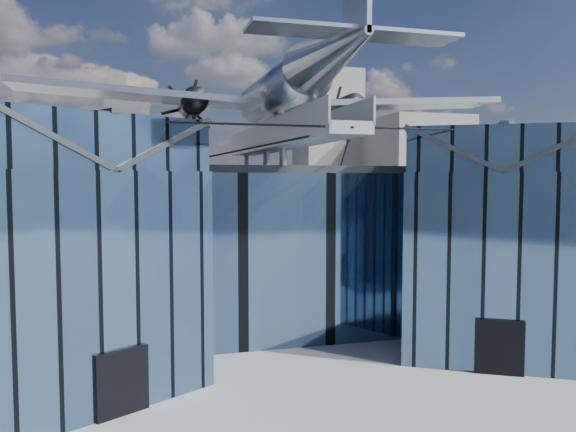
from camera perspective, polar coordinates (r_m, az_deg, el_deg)
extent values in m
plane|color=gray|center=(29.33, 1.08, -14.44)|extent=(120.00, 120.00, 0.00)
cube|color=#426287|center=(36.84, -2.91, -3.11)|extent=(28.00, 14.00, 9.50)
cube|color=#272A2E|center=(36.58, -2.94, 4.61)|extent=(28.00, 14.00, 0.40)
cube|color=#426287|center=(26.20, -20.96, -6.18)|extent=(11.79, 11.43, 9.50)
cube|color=#426287|center=(25.86, -21.27, 6.70)|extent=(11.56, 11.20, 2.20)
cube|color=#272A2E|center=(25.02, -26.00, 6.68)|extent=(7.98, 9.23, 2.40)
cube|color=#272A2E|center=(26.87, -16.86, 6.67)|extent=(7.98, 9.23, 2.40)
cube|color=#272A2E|center=(25.95, -21.33, 9.23)|extent=(4.30, 7.10, 0.18)
cube|color=black|center=(23.55, -16.49, -15.90)|extent=(2.03, 1.32, 2.60)
cube|color=black|center=(28.33, -12.62, -5.28)|extent=(0.34, 0.34, 9.50)
cube|color=#426287|center=(31.95, 20.05, -4.40)|extent=(11.79, 11.43, 9.50)
cube|color=#426287|center=(31.67, 20.29, 6.14)|extent=(11.56, 11.20, 2.20)
cube|color=#272A2E|center=(31.53, 16.20, 6.24)|extent=(7.98, 9.23, 2.40)
cube|color=#272A2E|center=(31.97, 24.33, 6.01)|extent=(7.98, 9.23, 2.40)
cube|color=#272A2E|center=(31.74, 20.34, 8.21)|extent=(4.30, 7.10, 0.18)
cube|color=black|center=(28.71, 20.68, -12.37)|extent=(2.03, 1.32, 2.60)
cube|color=black|center=(31.82, 11.94, -4.28)|extent=(0.34, 0.34, 9.50)
cube|color=#979BA4|center=(31.29, -0.74, 7.32)|extent=(1.80, 21.00, 0.50)
cube|color=#979BA4|center=(31.12, -2.36, 8.54)|extent=(0.08, 21.00, 1.10)
cube|color=#979BA4|center=(31.58, 0.86, 8.47)|extent=(0.08, 21.00, 1.10)
cylinder|color=#979BA4|center=(40.51, -4.18, 5.55)|extent=(0.44, 0.44, 1.35)
cylinder|color=#979BA4|center=(34.65, -2.22, 5.86)|extent=(0.44, 0.44, 1.35)
cylinder|color=#979BA4|center=(30.77, -0.50, 6.12)|extent=(0.44, 0.44, 1.35)
cylinder|color=#979BA4|center=(31.84, -0.97, 8.97)|extent=(0.70, 0.70, 1.40)
cylinder|color=black|center=(22.97, -8.77, 9.31)|extent=(10.55, 6.08, 0.69)
cylinder|color=black|center=(26.35, 14.81, 8.51)|extent=(10.55, 6.08, 0.69)
cylinder|color=black|center=(28.66, -5.56, 6.53)|extent=(6.09, 17.04, 1.19)
cylinder|color=black|center=(30.28, 5.77, 6.38)|extent=(6.09, 17.04, 1.19)
cylinder|color=#A3A8B0|center=(32.08, -0.98, 12.44)|extent=(2.50, 11.00, 2.50)
sphere|color=#A3A8B0|center=(37.38, -3.13, 11.21)|extent=(2.50, 2.50, 2.50)
cube|color=black|center=(36.51, -2.79, 12.48)|extent=(1.60, 1.40, 0.50)
cone|color=#A3A8B0|center=(23.67, 4.72, 16.29)|extent=(2.50, 7.00, 2.50)
cube|color=#A3A8B0|center=(21.72, 6.83, 17.96)|extent=(8.00, 1.80, 0.14)
cube|color=#A3A8B0|center=(32.03, -13.93, 11.80)|extent=(14.00, 3.20, 1.08)
cylinder|color=black|center=(32.75, -9.67, 11.24)|extent=(1.44, 3.20, 1.44)
cone|color=black|center=(34.53, -9.98, 10.85)|extent=(0.70, 0.70, 0.70)
cube|color=black|center=(34.68, -10.00, 10.82)|extent=(1.05, 0.06, 3.33)
cube|color=black|center=(34.68, -10.00, 10.82)|extent=(2.53, 0.06, 2.53)
cube|color=black|center=(34.68, -10.00, 10.82)|extent=(3.33, 0.06, 1.05)
cylinder|color=black|center=(32.02, -9.53, 9.21)|extent=(0.24, 0.24, 1.75)
cube|color=#A3A8B0|center=(35.34, 9.87, 11.10)|extent=(14.00, 3.20, 1.08)
cylinder|color=black|center=(34.92, 5.81, 10.81)|extent=(1.44, 3.20, 1.44)
cone|color=black|center=(36.59, 4.77, 10.49)|extent=(0.70, 0.70, 0.70)
cube|color=black|center=(36.73, 4.69, 10.47)|extent=(1.05, 0.06, 3.33)
cube|color=black|center=(36.73, 4.69, 10.47)|extent=(2.53, 0.06, 2.53)
cube|color=black|center=(36.73, 4.69, 10.47)|extent=(3.33, 0.06, 1.05)
cylinder|color=black|center=(34.23, 6.16, 8.88)|extent=(0.24, 0.24, 1.75)
cube|color=gray|center=(84.71, 12.68, 3.58)|extent=(12.00, 14.00, 18.00)
cube|color=gray|center=(82.61, -23.88, 1.96)|extent=(14.00, 10.00, 14.00)
cube|color=gray|center=(89.92, 4.01, 6.22)|extent=(9.00, 9.00, 26.00)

